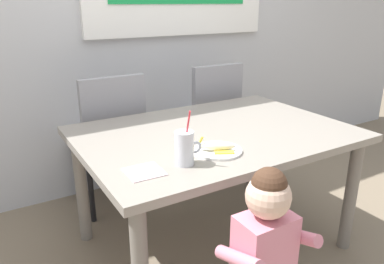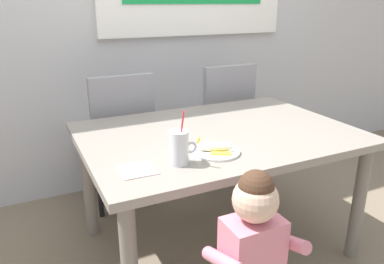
{
  "view_description": "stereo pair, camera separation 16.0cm",
  "coord_description": "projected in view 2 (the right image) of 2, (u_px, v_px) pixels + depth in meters",
  "views": [
    {
      "loc": [
        -1.11,
        -1.6,
        1.4
      ],
      "look_at": [
        -0.21,
        -0.1,
        0.78
      ],
      "focal_mm": 34.94,
      "sensor_mm": 36.0,
      "label": 1
    },
    {
      "loc": [
        -0.97,
        -1.68,
        1.4
      ],
      "look_at": [
        -0.21,
        -0.1,
        0.78
      ],
      "focal_mm": 34.94,
      "sensor_mm": 36.0,
      "label": 2
    }
  ],
  "objects": [
    {
      "name": "snack_plate",
      "position": [
        216.0,
        151.0,
        1.75
      ],
      "size": [
        0.23,
        0.23,
        0.01
      ],
      "primitive_type": "cylinder",
      "color": "white",
      "rests_on": "dining_table"
    },
    {
      "name": "dining_table",
      "position": [
        218.0,
        146.0,
        2.07
      ],
      "size": [
        1.47,
        1.04,
        0.72
      ],
      "color": "gray",
      "rests_on": "ground"
    },
    {
      "name": "dining_chair_left",
      "position": [
        120.0,
        133.0,
        2.56
      ],
      "size": [
        0.44,
        0.45,
        0.96
      ],
      "rotation": [
        0.0,
        0.0,
        3.14
      ],
      "color": "gray",
      "rests_on": "ground"
    },
    {
      "name": "peeled_banana",
      "position": [
        215.0,
        147.0,
        1.73
      ],
      "size": [
        0.17,
        0.14,
        0.07
      ],
      "rotation": [
        0.0,
        0.0,
        -0.51
      ],
      "color": "#F4EAC6",
      "rests_on": "snack_plate"
    },
    {
      "name": "dining_chair_right",
      "position": [
        221.0,
        117.0,
        2.92
      ],
      "size": [
        0.44,
        0.44,
        0.96
      ],
      "rotation": [
        0.0,
        0.0,
        3.14
      ],
      "color": "gray",
      "rests_on": "ground"
    },
    {
      "name": "toddler_standing",
      "position": [
        253.0,
        246.0,
        1.4
      ],
      "size": [
        0.33,
        0.24,
        0.84
      ],
      "color": "#3F4760",
      "rests_on": "ground"
    },
    {
      "name": "paper_napkin",
      "position": [
        138.0,
        170.0,
        1.57
      ],
      "size": [
        0.15,
        0.15,
        0.0
      ],
      "primitive_type": "cube",
      "rotation": [
        0.0,
        0.0,
        -0.03
      ],
      "color": "silver",
      "rests_on": "dining_table"
    },
    {
      "name": "milk_cup",
      "position": [
        179.0,
        150.0,
        1.61
      ],
      "size": [
        0.13,
        0.08,
        0.25
      ],
      "color": "silver",
      "rests_on": "dining_table"
    },
    {
      "name": "ground_plane",
      "position": [
        216.0,
        243.0,
        2.28
      ],
      "size": [
        24.0,
        24.0,
        0.0
      ],
      "primitive_type": "plane",
      "color": "#7A6B56"
    }
  ]
}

